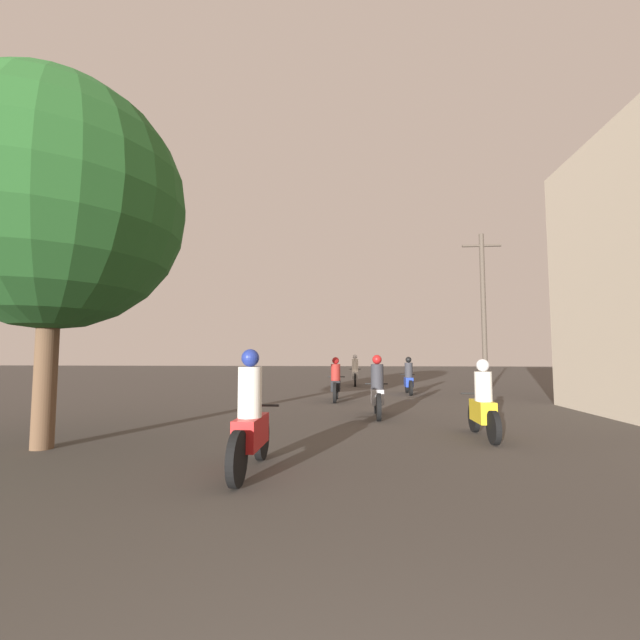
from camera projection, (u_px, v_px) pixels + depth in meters
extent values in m
cylinder|color=black|center=(262.00, 437.00, 6.45)|extent=(0.10, 0.67, 0.67)
cylinder|color=black|center=(237.00, 459.00, 5.11)|extent=(0.10, 0.67, 0.67)
cube|color=red|center=(251.00, 432.00, 5.80)|extent=(0.30, 0.94, 0.40)
cylinder|color=black|center=(259.00, 405.00, 6.26)|extent=(0.60, 0.04, 0.04)
cylinder|color=silver|center=(250.00, 392.00, 5.75)|extent=(0.32, 0.32, 0.68)
sphere|color=navy|center=(250.00, 358.00, 5.79)|extent=(0.24, 0.24, 0.24)
cylinder|color=black|center=(474.00, 417.00, 8.79)|extent=(0.10, 0.59, 0.59)
cylinder|color=black|center=(494.00, 428.00, 7.53)|extent=(0.10, 0.59, 0.59)
cube|color=gold|center=(483.00, 411.00, 8.18)|extent=(0.30, 0.82, 0.40)
cylinder|color=black|center=(476.00, 393.00, 8.61)|extent=(0.60, 0.04, 0.04)
cylinder|color=silver|center=(483.00, 386.00, 8.14)|extent=(0.32, 0.32, 0.56)
sphere|color=silver|center=(483.00, 365.00, 8.17)|extent=(0.24, 0.24, 0.24)
cylinder|color=black|center=(376.00, 401.00, 11.57)|extent=(0.10, 0.66, 0.66)
cylinder|color=black|center=(379.00, 407.00, 10.24)|extent=(0.10, 0.66, 0.66)
cube|color=#ADADB2|center=(377.00, 396.00, 10.92)|extent=(0.30, 0.74, 0.38)
cylinder|color=black|center=(376.00, 384.00, 11.38)|extent=(0.60, 0.04, 0.04)
cylinder|color=#2D2D33|center=(377.00, 377.00, 10.89)|extent=(0.32, 0.32, 0.63)
sphere|color=#A51919|center=(377.00, 360.00, 10.93)|extent=(0.24, 0.24, 0.24)
cylinder|color=black|center=(337.00, 389.00, 15.35)|extent=(0.10, 0.68, 0.68)
cylinder|color=black|center=(335.00, 393.00, 14.04)|extent=(0.10, 0.68, 0.68)
cube|color=black|center=(336.00, 386.00, 14.71)|extent=(0.30, 0.80, 0.36)
cylinder|color=black|center=(336.00, 377.00, 15.16)|extent=(0.60, 0.04, 0.04)
cylinder|color=maroon|center=(336.00, 372.00, 14.67)|extent=(0.32, 0.32, 0.56)
sphere|color=#A51919|center=(336.00, 361.00, 14.70)|extent=(0.24, 0.24, 0.24)
cylinder|color=black|center=(407.00, 386.00, 17.90)|extent=(0.10, 0.59, 0.59)
cylinder|color=black|center=(411.00, 388.00, 16.59)|extent=(0.10, 0.59, 0.59)
cube|color=#1E389E|center=(409.00, 382.00, 17.26)|extent=(0.30, 0.74, 0.38)
cylinder|color=black|center=(407.00, 374.00, 17.71)|extent=(0.60, 0.04, 0.04)
cylinder|color=#2D2D33|center=(409.00, 370.00, 17.23)|extent=(0.32, 0.32, 0.59)
sphere|color=black|center=(408.00, 360.00, 17.26)|extent=(0.24, 0.24, 0.24)
cylinder|color=black|center=(355.00, 378.00, 22.69)|extent=(0.10, 0.66, 0.66)
cylinder|color=black|center=(355.00, 380.00, 21.24)|extent=(0.10, 0.66, 0.66)
cube|color=silver|center=(355.00, 375.00, 21.98)|extent=(0.30, 0.94, 0.40)
cylinder|color=black|center=(355.00, 369.00, 22.47)|extent=(0.60, 0.04, 0.04)
cylinder|color=silver|center=(355.00, 365.00, 21.93)|extent=(0.32, 0.32, 0.63)
sphere|color=silver|center=(355.00, 357.00, 21.96)|extent=(0.24, 0.24, 0.24)
cylinder|color=#4C4238|center=(484.00, 313.00, 17.77)|extent=(0.20, 0.20, 6.67)
cylinder|color=#4C4238|center=(482.00, 246.00, 18.00)|extent=(1.60, 0.10, 0.10)
cylinder|color=brown|center=(46.00, 369.00, 7.29)|extent=(0.36, 0.36, 2.68)
sphere|color=#235623|center=(54.00, 204.00, 7.53)|extent=(4.45, 4.45, 4.45)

